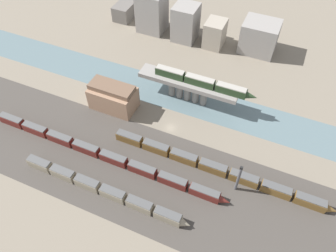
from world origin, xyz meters
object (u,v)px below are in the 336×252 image
at_px(warehouse_building, 113,97).
at_px(signal_tower, 238,179).
at_px(train_yard_near, 103,190).
at_px(train_yard_mid, 103,155).
at_px(train_on_bridge, 204,82).
at_px(train_yard_far, 217,169).

xyz_separation_m(warehouse_building, signal_tower, (59.07, -18.44, 0.98)).
xyz_separation_m(train_yard_near, train_yard_mid, (-7.83, 12.94, -0.16)).
relative_size(train_yard_mid, signal_tower, 7.19).
xyz_separation_m(train_on_bridge, signal_tower, (25.31, -35.29, -5.35)).
bearing_deg(train_yard_near, train_yard_far, 35.72).
bearing_deg(warehouse_building, train_yard_near, -65.68).
bearing_deg(warehouse_building, train_on_bridge, 26.53).
distance_m(train_yard_mid, signal_tower, 50.27).
bearing_deg(train_yard_mid, signal_tower, 8.03).
height_order(train_yard_mid, train_yard_far, train_yard_far).
bearing_deg(train_yard_far, train_yard_mid, -165.01).
bearing_deg(signal_tower, train_on_bridge, 125.65).
bearing_deg(train_yard_far, signal_tower, -25.58).
bearing_deg(train_on_bridge, train_yard_far, -61.60).
height_order(train_on_bridge, train_yard_mid, train_on_bridge).
relative_size(train_yard_far, signal_tower, 6.07).
bearing_deg(warehouse_building, train_yard_mid, -69.49).
bearing_deg(train_yard_far, train_on_bridge, 118.40).
bearing_deg(signal_tower, train_yard_mid, -171.97).
bearing_deg(train_yard_far, warehouse_building, 164.12).
bearing_deg(warehouse_building, train_yard_far, -15.88).
relative_size(train_yard_near, signal_tower, 4.67).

